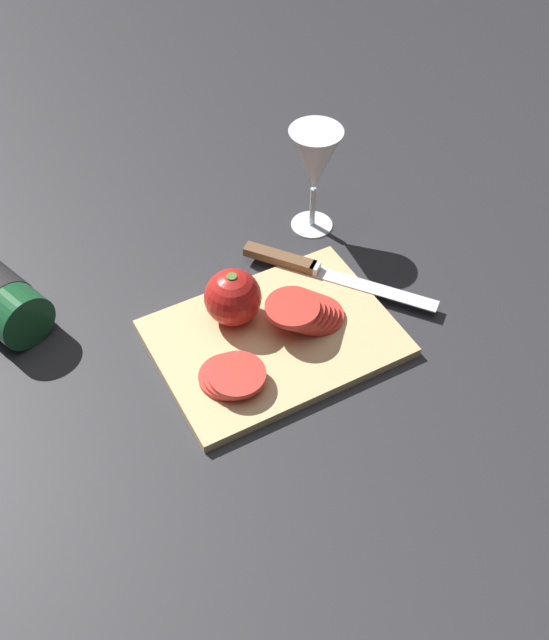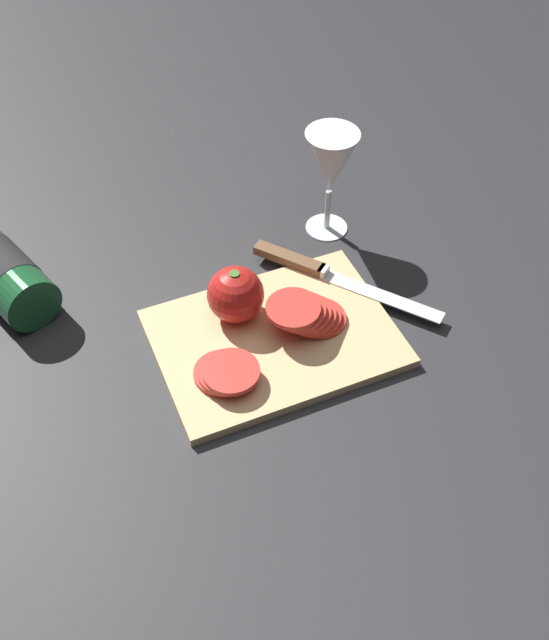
% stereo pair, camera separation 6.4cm
% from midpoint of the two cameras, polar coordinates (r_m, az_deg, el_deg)
% --- Properties ---
extents(ground_plane, '(3.00, 3.00, 0.00)m').
position_cam_midpoint_polar(ground_plane, '(1.01, -3.85, -3.29)').
color(ground_plane, '#28282B').
extents(cutting_board, '(0.32, 0.23, 0.01)m').
position_cam_midpoint_polar(cutting_board, '(1.02, -1.79, -1.47)').
color(cutting_board, tan).
rests_on(cutting_board, ground_plane).
extents(wine_glass, '(0.08, 0.08, 0.18)m').
position_cam_midpoint_polar(wine_glass, '(1.13, 1.43, 11.80)').
color(wine_glass, silver).
rests_on(wine_glass, ground_plane).
extents(whole_tomato, '(0.08, 0.08, 0.08)m').
position_cam_midpoint_polar(whole_tomato, '(1.02, -5.00, 1.68)').
color(whole_tomato, red).
rests_on(whole_tomato, cutting_board).
extents(knife, '(0.20, 0.25, 0.01)m').
position_cam_midpoint_polar(knife, '(1.11, 0.36, 4.17)').
color(knife, silver).
rests_on(knife, cutting_board).
extents(tomato_slice_stack_near, '(0.08, 0.09, 0.02)m').
position_cam_midpoint_polar(tomato_slice_stack_near, '(0.96, -5.16, -4.33)').
color(tomato_slice_stack_near, red).
rests_on(tomato_slice_stack_near, cutting_board).
extents(tomato_slice_stack_far, '(0.11, 0.07, 0.04)m').
position_cam_midpoint_polar(tomato_slice_stack_far, '(1.02, 0.54, 0.60)').
color(tomato_slice_stack_far, red).
rests_on(tomato_slice_stack_far, cutting_board).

